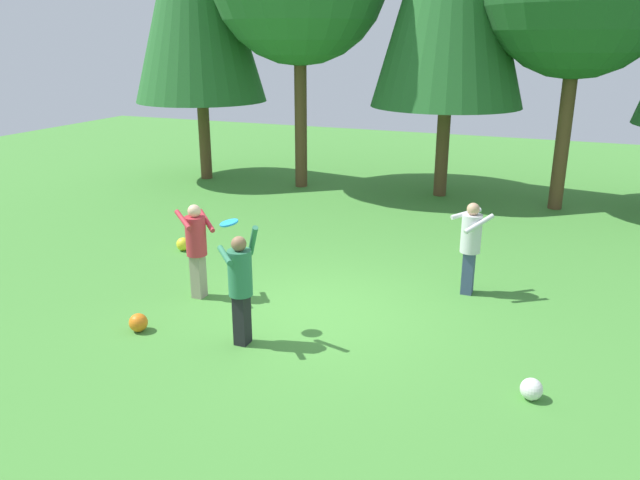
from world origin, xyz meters
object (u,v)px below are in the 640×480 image
Objects in this scene: person_catcher at (196,243)px; frisbee at (229,223)px; person_bystander at (471,241)px; ball_yellow at (183,244)px; person_thrower at (240,281)px; ball_orange at (138,323)px; ball_white at (531,389)px.

person_catcher is 4.30× the size of frisbee.
person_bystander reaches higher than ball_yellow.
person_catcher is at bearing -17.34° from person_bystander.
person_thrower is 1.85m from ball_orange.
person_bystander is at bearing 112.81° from ball_white.
person_bystander is 5.86m from ball_yellow.
ball_yellow is (-1.48, 3.36, -0.00)m from ball_orange.
frisbee reaches higher than person_bystander.
frisbee is 4.59m from ball_white.
person_thrower is 6.39× the size of ball_orange.
person_thrower is 6.45× the size of ball_yellow.
person_thrower is 4.48m from ball_yellow.
ball_white is (4.31, -0.32, -1.53)m from frisbee.
person_thrower is at bearing 7.36° from person_bystander.
ball_yellow is (-5.80, 0.04, -0.81)m from person_bystander.
person_catcher is 1.01× the size of person_bystander.
person_thrower is 6.57× the size of ball_white.
ball_white is (3.95, 0.05, -0.83)m from person_thrower.
person_bystander is (2.68, 3.07, -0.02)m from person_thrower.
ball_yellow is at bearing 135.20° from frisbee.
frisbee reaches higher than ball_white.
ball_yellow is at bearing 166.18° from person_catcher.
frisbee is (1.13, -0.82, 0.71)m from person_catcher.
frisbee is 1.36× the size of ball_yellow.
ball_orange reaches higher than ball_white.
person_thrower reaches higher than person_catcher.
ball_yellow is at bearing -41.89° from person_bystander.
frisbee is at bearing 175.71° from ball_white.
ball_yellow is (-3.12, 3.11, -0.83)m from person_thrower.
person_thrower reaches higher than ball_orange.
ball_white is at bearing -133.33° from person_thrower.
ball_orange is 1.01× the size of ball_yellow.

